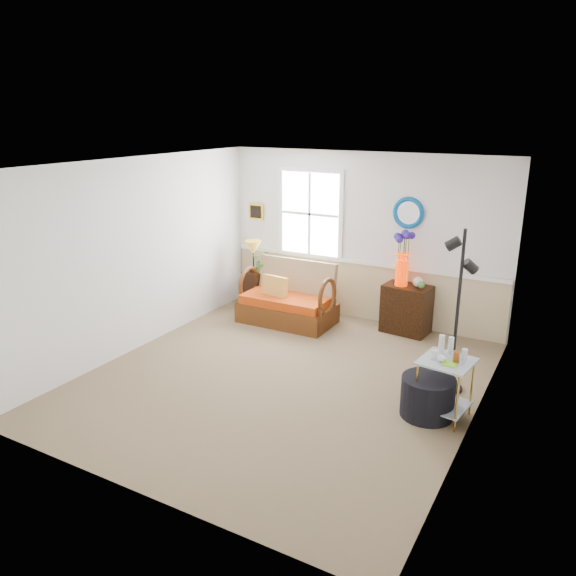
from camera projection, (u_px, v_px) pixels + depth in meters
The scene contains 19 objects.
floor at pixel (283, 379), 6.93m from camera, with size 4.50×5.00×0.01m, color #6C5C4B.
ceiling at pixel (282, 164), 6.15m from camera, with size 4.50×5.00×0.01m, color white.
walls at pixel (282, 278), 6.54m from camera, with size 4.51×5.01×2.60m.
wainscot at pixel (360, 291), 8.86m from camera, with size 4.46×0.02×0.90m, color #C5B185.
chair_rail at pixel (361, 262), 8.71m from camera, with size 4.46×0.04×0.06m, color white.
window at pixel (310, 214), 8.93m from camera, with size 1.14×0.06×1.44m, color white, non-canonical shape.
picture at pixel (256, 212), 9.42m from camera, with size 0.28×0.03×0.28m, color gold.
mirror at pixel (409, 213), 8.15m from camera, with size 0.47×0.47×0.07m, color #00649D.
loveseat at pixel (287, 293), 8.67m from camera, with size 1.44×0.81×0.94m, color brown, non-canonical shape.
throw_pillow at pixel (275, 290), 8.68m from camera, with size 0.43×0.11×0.43m, color #B8651E, non-canonical shape.
lamp_stand at pixel (256, 289), 9.40m from camera, with size 0.35×0.35×0.63m, color #371909, non-canonical shape.
table_lamp at pixel (253, 256), 9.23m from camera, with size 0.28×0.28×0.52m, color #BB8727, non-canonical shape.
potted_plant at pixel (263, 263), 9.20m from camera, with size 0.35×0.39×0.30m, color #527F3E.
cabinet at pixel (406, 309), 8.31m from camera, with size 0.67×0.43×0.72m, color #371909, non-canonical shape.
flower_vase at pixel (403, 259), 8.10m from camera, with size 0.24×0.24×0.80m, color #F72E00, non-canonical shape.
side_table at pixel (444, 389), 5.97m from camera, with size 0.52×0.52×0.66m, color gold, non-canonical shape.
tabletop_items at pixel (449, 349), 5.87m from camera, with size 0.36×0.36×0.22m, color silver, non-canonical shape.
floor_lamp at pixel (457, 312), 6.38m from camera, with size 0.28×0.28×1.93m, color black, non-canonical shape.
ottoman at pixel (428, 397), 6.03m from camera, with size 0.58×0.58×0.44m, color black.
Camera 1 is at (3.11, -5.45, 3.14)m, focal length 35.00 mm.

